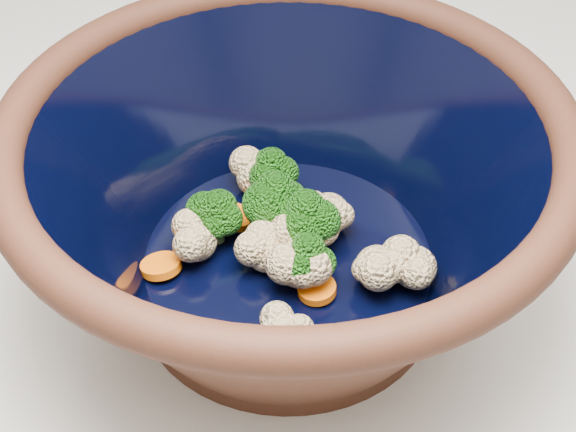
# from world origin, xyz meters

# --- Properties ---
(mixing_bowl) EXTENTS (0.46, 0.46, 0.16)m
(mixing_bowl) POSITION_xyz_m (-0.11, -0.04, 0.99)
(mixing_bowl) COLOR black
(mixing_bowl) RESTS_ON counter
(vegetable_pile) EXTENTS (0.20, 0.18, 0.05)m
(vegetable_pile) POSITION_xyz_m (-0.11, -0.03, 0.96)
(vegetable_pile) COLOR #608442
(vegetable_pile) RESTS_ON mixing_bowl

